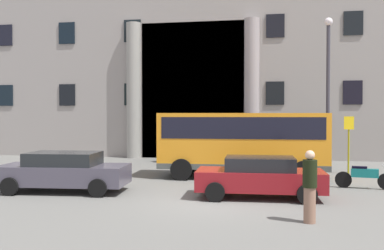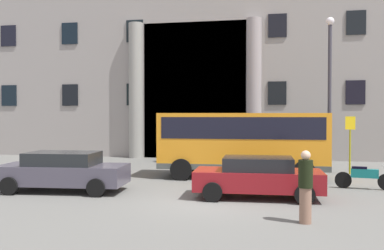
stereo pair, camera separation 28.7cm
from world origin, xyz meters
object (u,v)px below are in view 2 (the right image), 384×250
object	(u,v)px
parked_estate_mid	(258,177)
pedestrian_man_red_shirt	(306,186)
lamppost_plaza_centre	(330,81)
scooter_by_planter	(363,177)
hedge_planter_west	(308,154)
hedge_planter_entrance_right	(174,150)
motorcycle_near_kerb	(85,170)
orange_minibus	(243,139)
parked_hatchback_near	(63,171)
motorcycle_far_end	(253,174)
bus_stop_sign	(350,138)

from	to	relation	value
parked_estate_mid	pedestrian_man_red_shirt	size ratio (longest dim) A/B	2.28
parked_estate_mid	pedestrian_man_red_shirt	bearing A→B (deg)	-69.27
lamppost_plaza_centre	scooter_by_planter	bearing A→B (deg)	-84.45
hedge_planter_west	hedge_planter_entrance_right	bearing A→B (deg)	178.41
parked_estate_mid	motorcycle_near_kerb	bearing A→B (deg)	160.19
hedge_planter_entrance_right	parked_estate_mid	world-z (taller)	hedge_planter_entrance_right
orange_minibus	hedge_planter_west	size ratio (longest dim) A/B	3.76
parked_estate_mid	hedge_planter_west	bearing A→B (deg)	74.14
orange_minibus	parked_hatchback_near	xyz separation A→B (m)	(-6.05, -4.56, -0.94)
parked_estate_mid	scooter_by_planter	size ratio (longest dim) A/B	2.02
motorcycle_far_end	pedestrian_man_red_shirt	size ratio (longest dim) A/B	1.13
hedge_planter_west	parked_estate_mid	distance (m)	9.81
parked_hatchback_near	parked_estate_mid	bearing A→B (deg)	-3.53
hedge_planter_entrance_right	parked_hatchback_near	distance (m)	9.97
motorcycle_far_end	parked_estate_mid	bearing A→B (deg)	-92.39
orange_minibus	pedestrian_man_red_shirt	bearing A→B (deg)	-75.95
scooter_by_planter	parked_estate_mid	bearing A→B (deg)	-138.86
parked_hatchback_near	motorcycle_far_end	world-z (taller)	parked_hatchback_near
parked_hatchback_near	bus_stop_sign	bearing A→B (deg)	26.91
scooter_by_planter	lamppost_plaza_centre	world-z (taller)	lamppost_plaza_centre
hedge_planter_west	pedestrian_man_red_shirt	distance (m)	12.65
motorcycle_near_kerb	lamppost_plaza_centre	distance (m)	12.36
motorcycle_near_kerb	motorcycle_far_end	world-z (taller)	same
orange_minibus	scooter_by_planter	world-z (taller)	orange_minibus
parked_estate_mid	pedestrian_man_red_shirt	world-z (taller)	pedestrian_man_red_shirt
motorcycle_far_end	motorcycle_near_kerb	bearing A→B (deg)	170.60
motorcycle_near_kerb	motorcycle_far_end	xyz separation A→B (m)	(6.88, -0.05, 0.00)
scooter_by_planter	motorcycle_near_kerb	bearing A→B (deg)	-171.02
bus_stop_sign	lamppost_plaza_centre	size ratio (longest dim) A/B	0.35
pedestrian_man_red_shirt	motorcycle_near_kerb	bearing A→B (deg)	143.92
parked_hatchback_near	lamppost_plaza_centre	world-z (taller)	lamppost_plaza_centre
pedestrian_man_red_shirt	lamppost_plaza_centre	distance (m)	11.57
parked_estate_mid	pedestrian_man_red_shirt	xyz separation A→B (m)	(1.28, -3.08, 0.23)
bus_stop_sign	parked_hatchback_near	xyz separation A→B (m)	(-10.82, -6.52, -0.91)
orange_minibus	lamppost_plaza_centre	bearing A→B (deg)	38.21
hedge_planter_entrance_right	lamppost_plaza_centre	world-z (taller)	lamppost_plaza_centre
bus_stop_sign	hedge_planter_entrance_right	bearing A→B (deg)	160.03
hedge_planter_west	hedge_planter_entrance_right	world-z (taller)	hedge_planter_entrance_right
orange_minibus	hedge_planter_entrance_right	world-z (taller)	orange_minibus
parked_hatchback_near	lamppost_plaza_centre	distance (m)	13.30
hedge_planter_west	orange_minibus	bearing A→B (deg)	-122.20
lamppost_plaza_centre	motorcycle_far_end	bearing A→B (deg)	-122.12
parked_hatchback_near	scooter_by_planter	bearing A→B (deg)	8.94
parked_estate_mid	motorcycle_near_kerb	world-z (taller)	parked_estate_mid
pedestrian_man_red_shirt	lamppost_plaza_centre	bearing A→B (deg)	76.42
motorcycle_far_end	scooter_by_planter	bearing A→B (deg)	-7.14
parked_estate_mid	parked_hatchback_near	world-z (taller)	parked_hatchback_near
bus_stop_sign	motorcycle_near_kerb	world-z (taller)	bus_stop_sign
bus_stop_sign	pedestrian_man_red_shirt	xyz separation A→B (m)	(-2.68, -9.52, -0.70)
hedge_planter_entrance_right	pedestrian_man_red_shirt	size ratio (longest dim) A/B	0.94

